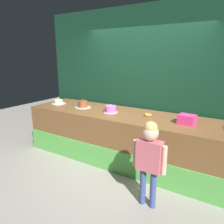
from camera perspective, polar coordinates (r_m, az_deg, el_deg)
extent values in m
plane|color=gray|center=(3.91, 0.32, -15.49)|extent=(12.00, 12.00, 0.00)
cube|color=brown|center=(4.12, 4.21, -6.78)|extent=(4.11, 1.05, 0.92)
cube|color=#59B24C|center=(3.80, 0.25, -12.85)|extent=(4.11, 0.02, 0.41)
cube|color=#113823|center=(4.44, 8.29, 7.84)|extent=(4.70, 0.08, 2.90)
cylinder|color=#3F4C8C|center=(3.10, 8.09, -18.69)|extent=(0.08, 0.08, 0.52)
cylinder|color=#3F4C8C|center=(3.06, 10.73, -19.36)|extent=(0.08, 0.08, 0.52)
cube|color=#D86672|center=(2.85, 9.79, -11.21)|extent=(0.33, 0.15, 0.41)
cylinder|color=beige|center=(2.93, 6.19, -10.69)|extent=(0.07, 0.07, 0.37)
cylinder|color=beige|center=(2.80, 13.55, -12.27)|extent=(0.07, 0.07, 0.37)
sphere|color=beige|center=(2.73, 10.06, -5.39)|extent=(0.21, 0.21, 0.21)
sphere|color=tan|center=(2.72, 10.12, -4.24)|extent=(0.18, 0.18, 0.18)
cube|color=#F5378A|center=(3.58, 19.08, -1.85)|extent=(0.27, 0.22, 0.15)
torus|color=orange|center=(3.90, 9.43, -0.73)|extent=(0.14, 0.14, 0.04)
cylinder|color=silver|center=(4.99, -13.85, 2.18)|extent=(0.31, 0.31, 0.01)
cylinder|color=beige|center=(4.98, -13.88, 2.71)|extent=(0.19, 0.19, 0.08)
cone|color=#F2E566|center=(4.97, -13.93, 3.51)|extent=(0.02, 0.02, 0.06)
cylinder|color=silver|center=(4.52, -7.64, 1.23)|extent=(0.34, 0.34, 0.01)
cylinder|color=brown|center=(4.51, -7.67, 2.12)|extent=(0.18, 0.18, 0.13)
sphere|color=red|center=(4.49, -7.70, 3.17)|extent=(0.04, 0.04, 0.04)
cylinder|color=silver|center=(4.10, -0.37, -0.03)|extent=(0.27, 0.27, 0.01)
cylinder|color=#CC66D8|center=(4.08, -0.37, 0.84)|extent=(0.21, 0.21, 0.12)
cone|color=#F2E566|center=(4.06, -0.37, 1.96)|extent=(0.02, 0.02, 0.05)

